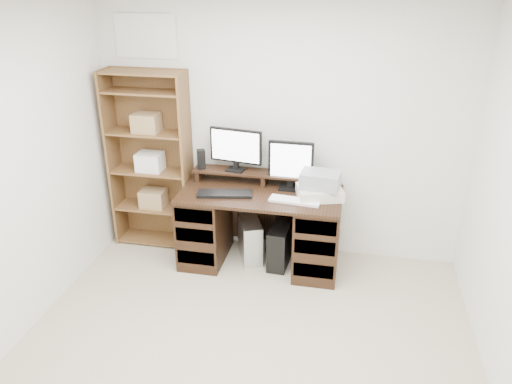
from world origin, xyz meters
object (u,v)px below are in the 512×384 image
(bookshelf, at_px, (151,159))
(monitor_small, at_px, (291,163))
(printer, at_px, (320,192))
(tower_silver, at_px, (250,239))
(tower_black, at_px, (280,245))
(monitor_wide, at_px, (236,147))
(desk, at_px, (260,227))

(bookshelf, bearing_deg, monitor_small, -2.13)
(bookshelf, bearing_deg, printer, -7.04)
(tower_silver, xyz_separation_m, tower_black, (0.31, -0.05, -0.00))
(monitor_small, height_order, printer, monitor_small)
(monitor_small, relative_size, bookshelf, 0.26)
(monitor_wide, distance_m, tower_silver, 0.92)
(monitor_wide, relative_size, bookshelf, 0.29)
(tower_black, bearing_deg, bookshelf, 174.49)
(printer, height_order, tower_silver, printer)
(monitor_small, relative_size, tower_silver, 1.12)
(tower_silver, height_order, bookshelf, bookshelf)
(tower_black, bearing_deg, monitor_wide, 159.33)
(monitor_wide, distance_m, bookshelf, 0.89)
(monitor_wide, distance_m, monitor_small, 0.55)
(monitor_small, height_order, tower_silver, monitor_small)
(desk, bearing_deg, monitor_small, 32.26)
(desk, xyz_separation_m, tower_black, (0.19, 0.01, -0.18))
(tower_silver, bearing_deg, monitor_wide, 115.46)
(printer, bearing_deg, monitor_wide, 148.93)
(monitor_small, distance_m, bookshelf, 1.41)
(monitor_wide, xyz_separation_m, tower_silver, (0.17, -0.16, -0.89))
(printer, xyz_separation_m, bookshelf, (-1.70, 0.21, 0.12))
(desk, xyz_separation_m, monitor_small, (0.25, 0.16, 0.61))
(tower_silver, relative_size, tower_black, 0.98)
(bookshelf, bearing_deg, tower_silver, -8.32)
(desk, relative_size, monitor_wide, 2.90)
(printer, xyz_separation_m, tower_black, (-0.35, 0.00, -0.59))
(tower_black, bearing_deg, desk, -174.74)
(printer, bearing_deg, monitor_small, 134.95)
(desk, relative_size, tower_black, 3.57)
(tower_silver, bearing_deg, tower_black, -31.56)
(printer, bearing_deg, desk, 163.71)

